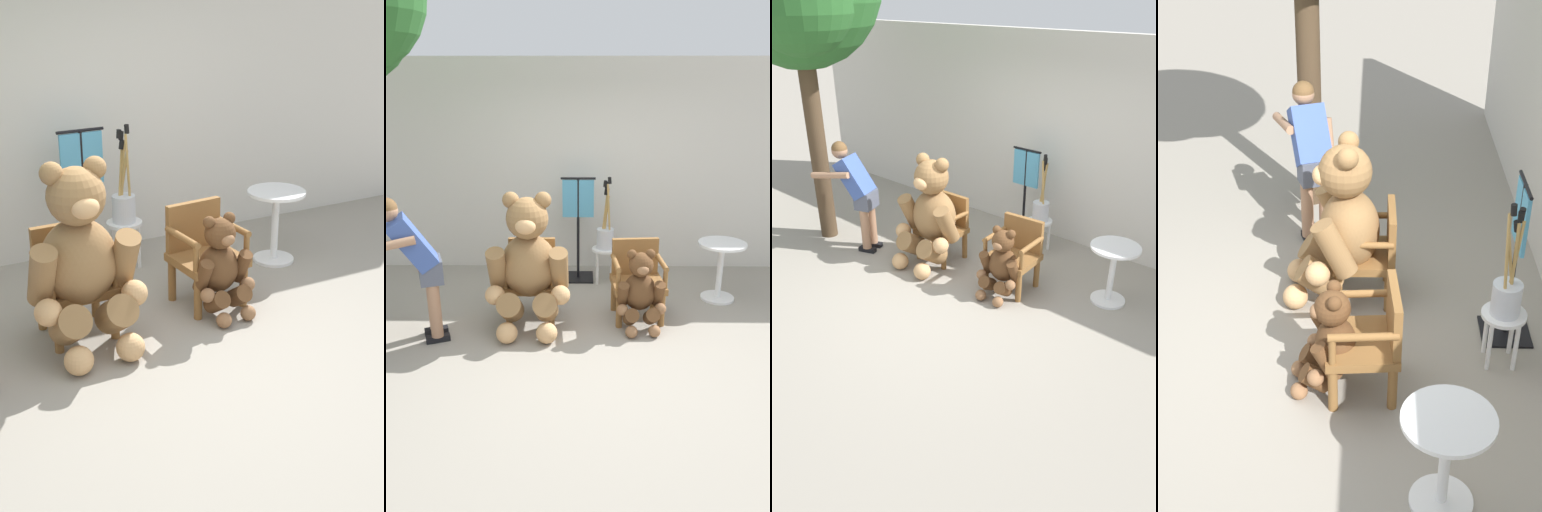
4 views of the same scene
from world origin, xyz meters
TOP-DOWN VIEW (x-y plane):
  - ground_plane at (0.00, 0.00)m, footprint 60.00×60.00m
  - back_wall at (0.00, 2.40)m, footprint 10.00×0.16m
  - wooden_chair_left at (-0.59, 0.76)m, footprint 0.57×0.53m
  - wooden_chair_right at (0.58, 0.76)m, footprint 0.60×0.56m
  - teddy_bear_large at (-0.59, 0.50)m, footprint 0.88×0.83m
  - teddy_bear_small at (0.59, 0.47)m, footprint 0.52×0.51m
  - person_visitor at (-1.65, 0.18)m, footprint 0.74×0.66m
  - white_stool at (0.27, 1.76)m, footprint 0.34×0.34m
  - brush_bucket at (0.27, 1.76)m, footprint 0.22×0.22m
  - round_side_table at (1.62, 1.22)m, footprint 0.56×0.56m
  - clothing_display_stand at (-0.08, 1.87)m, footprint 0.44×0.40m

SIDE VIEW (x-z plane):
  - ground_plane at x=0.00m, z-range 0.00..0.00m
  - white_stool at x=0.27m, z-range 0.13..0.59m
  - teddy_bear_small at x=0.59m, z-range -0.01..0.86m
  - round_side_table at x=1.62m, z-range 0.09..0.81m
  - wooden_chair_left at x=-0.59m, z-range 0.03..0.89m
  - wooden_chair_right at x=0.58m, z-range 0.03..0.89m
  - brush_bucket at x=0.27m, z-range 0.18..1.12m
  - teddy_bear_large at x=-0.59m, z-range -0.02..1.45m
  - clothing_display_stand at x=-0.08m, z-range 0.04..1.40m
  - person_visitor at x=-1.65m, z-range 0.15..1.66m
  - back_wall at x=0.00m, z-range 0.00..2.80m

